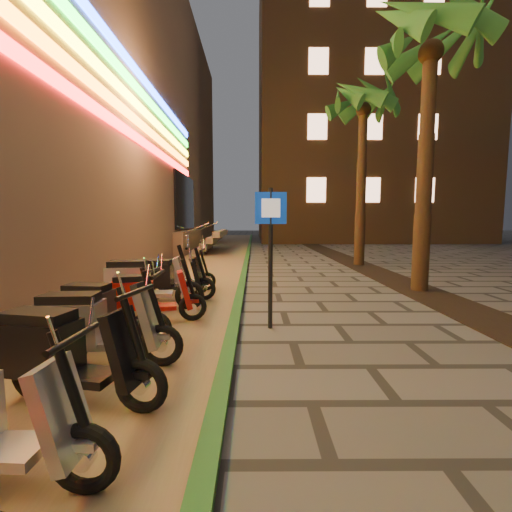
{
  "coord_description": "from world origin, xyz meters",
  "views": [
    {
      "loc": [
        -0.56,
        -1.47,
        1.76
      ],
      "look_at": [
        -0.53,
        3.93,
        1.2
      ],
      "focal_mm": 24.0,
      "sensor_mm": 36.0,
      "label": 1
    }
  ],
  "objects_px": {
    "scooter_6": "(63,353)",
    "scooter_9": "(148,296)",
    "scooter_10": "(143,283)",
    "scooter_11": "(168,278)",
    "pedestrian_sign": "(271,239)",
    "scooter_12": "(178,274)",
    "scooter_8": "(104,310)",
    "scooter_7": "(93,326)"
  },
  "relations": [
    {
      "from": "scooter_10",
      "to": "scooter_9",
      "type": "bearing_deg",
      "value": -75.02
    },
    {
      "from": "scooter_7",
      "to": "scooter_11",
      "type": "xyz_separation_m",
      "value": [
        0.01,
        3.49,
        -0.0
      ]
    },
    {
      "from": "pedestrian_sign",
      "to": "scooter_10",
      "type": "relative_size",
      "value": 1.23
    },
    {
      "from": "pedestrian_sign",
      "to": "scooter_6",
      "type": "xyz_separation_m",
      "value": [
        -2.07,
        -2.33,
        -0.96
      ]
    },
    {
      "from": "scooter_10",
      "to": "scooter_12",
      "type": "xyz_separation_m",
      "value": [
        0.27,
        1.82,
        -0.11
      ]
    },
    {
      "from": "scooter_8",
      "to": "scooter_11",
      "type": "bearing_deg",
      "value": 91.56
    },
    {
      "from": "scooter_6",
      "to": "scooter_11",
      "type": "bearing_deg",
      "value": 102.39
    },
    {
      "from": "scooter_11",
      "to": "scooter_12",
      "type": "relative_size",
      "value": 1.12
    },
    {
      "from": "scooter_8",
      "to": "scooter_9",
      "type": "xyz_separation_m",
      "value": [
        0.34,
        0.93,
        -0.01
      ]
    },
    {
      "from": "scooter_7",
      "to": "scooter_11",
      "type": "bearing_deg",
      "value": 87.19
    },
    {
      "from": "scooter_9",
      "to": "pedestrian_sign",
      "type": "bearing_deg",
      "value": -20.89
    },
    {
      "from": "scooter_6",
      "to": "scooter_8",
      "type": "distance_m",
      "value": 1.67
    },
    {
      "from": "scooter_8",
      "to": "scooter_9",
      "type": "distance_m",
      "value": 0.99
    },
    {
      "from": "scooter_10",
      "to": "pedestrian_sign",
      "type": "bearing_deg",
      "value": -31.28
    },
    {
      "from": "scooter_6",
      "to": "scooter_11",
      "type": "height_order",
      "value": "scooter_6"
    },
    {
      "from": "scooter_6",
      "to": "scooter_7",
      "type": "bearing_deg",
      "value": 108.2
    },
    {
      "from": "pedestrian_sign",
      "to": "scooter_7",
      "type": "xyz_separation_m",
      "value": [
        -2.17,
        -1.51,
        -0.96
      ]
    },
    {
      "from": "pedestrian_sign",
      "to": "scooter_10",
      "type": "bearing_deg",
      "value": 153.9
    },
    {
      "from": "scooter_7",
      "to": "scooter_10",
      "type": "xyz_separation_m",
      "value": [
        -0.23,
        2.57,
        0.05
      ]
    },
    {
      "from": "scooter_7",
      "to": "scooter_8",
      "type": "xyz_separation_m",
      "value": [
        -0.23,
        0.82,
        -0.03
      ]
    },
    {
      "from": "pedestrian_sign",
      "to": "scooter_12",
      "type": "bearing_deg",
      "value": 124.34
    },
    {
      "from": "scooter_10",
      "to": "scooter_8",
      "type": "bearing_deg",
      "value": -97.41
    },
    {
      "from": "scooter_11",
      "to": "scooter_12",
      "type": "height_order",
      "value": "scooter_11"
    },
    {
      "from": "scooter_6",
      "to": "scooter_12",
      "type": "relative_size",
      "value": 1.13
    },
    {
      "from": "scooter_8",
      "to": "scooter_9",
      "type": "bearing_deg",
      "value": 76.57
    },
    {
      "from": "scooter_7",
      "to": "scooter_8",
      "type": "distance_m",
      "value": 0.85
    },
    {
      "from": "scooter_10",
      "to": "scooter_7",
      "type": "bearing_deg",
      "value": -92.28
    },
    {
      "from": "scooter_12",
      "to": "scooter_10",
      "type": "bearing_deg",
      "value": -113.67
    },
    {
      "from": "scooter_9",
      "to": "scooter_11",
      "type": "bearing_deg",
      "value": 78.88
    },
    {
      "from": "scooter_7",
      "to": "scooter_9",
      "type": "xyz_separation_m",
      "value": [
        0.11,
        1.75,
        -0.03
      ]
    },
    {
      "from": "scooter_9",
      "to": "scooter_11",
      "type": "distance_m",
      "value": 1.74
    },
    {
      "from": "scooter_6",
      "to": "scooter_11",
      "type": "distance_m",
      "value": 4.31
    },
    {
      "from": "scooter_8",
      "to": "scooter_9",
      "type": "relative_size",
      "value": 1.02
    },
    {
      "from": "scooter_7",
      "to": "scooter_6",
      "type": "bearing_deg",
      "value": -85.64
    },
    {
      "from": "scooter_10",
      "to": "scooter_6",
      "type": "bearing_deg",
      "value": -91.83
    },
    {
      "from": "scooter_12",
      "to": "scooter_8",
      "type": "bearing_deg",
      "value": -109.6
    },
    {
      "from": "scooter_6",
      "to": "scooter_9",
      "type": "xyz_separation_m",
      "value": [
        0.01,
        2.56,
        -0.03
      ]
    },
    {
      "from": "scooter_6",
      "to": "scooter_12",
      "type": "bearing_deg",
      "value": 101.93
    },
    {
      "from": "scooter_11",
      "to": "pedestrian_sign",
      "type": "bearing_deg",
      "value": -42.67
    },
    {
      "from": "pedestrian_sign",
      "to": "scooter_6",
      "type": "distance_m",
      "value": 3.26
    },
    {
      "from": "pedestrian_sign",
      "to": "scooter_6",
      "type": "bearing_deg",
      "value": -133.96
    },
    {
      "from": "scooter_10",
      "to": "scooter_11",
      "type": "relative_size",
      "value": 1.12
    }
  ]
}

